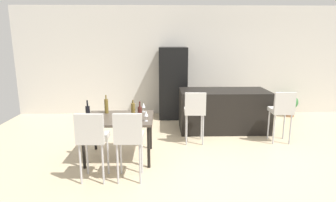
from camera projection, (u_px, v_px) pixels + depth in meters
name	position (u px, v px, depth m)	size (l,w,h in m)	color
ground_plane	(218.00, 149.00, 5.36)	(10.00, 10.00, 0.00)	#C6B28E
back_wall	(201.00, 61.00, 7.69)	(10.00, 0.12, 2.90)	beige
kitchen_island	(223.00, 110.00, 6.39)	(1.96, 0.93, 0.92)	black
bar_chair_left	(195.00, 109.00, 5.50)	(0.42, 0.42, 1.05)	beige
bar_chair_middle	(282.00, 109.00, 5.54)	(0.41, 0.41, 1.05)	beige
dining_table	(119.00, 121.00, 4.82)	(1.16, 0.92, 0.74)	#4C4238
dining_chair_near	(92.00, 136.00, 4.00)	(0.42, 0.42, 1.05)	beige
dining_chair_far	(129.00, 136.00, 4.01)	(0.40, 0.40, 1.05)	beige
wine_bottle_corner	(140.00, 112.00, 4.67)	(0.07, 0.07, 0.30)	#471E19
wine_bottle_near	(133.00, 109.00, 4.93)	(0.07, 0.07, 0.27)	brown
wine_bottle_end	(88.00, 112.00, 4.74)	(0.07, 0.07, 0.30)	black
wine_bottle_far	(106.00, 106.00, 5.04)	(0.07, 0.07, 0.33)	brown
wine_glass_left	(146.00, 114.00, 4.55)	(0.07, 0.07, 0.17)	silver
wine_glass_middle	(143.00, 105.00, 5.12)	(0.07, 0.07, 0.17)	silver
refrigerator	(173.00, 83.00, 7.35)	(0.72, 0.68, 1.84)	black
potted_plant	(290.00, 104.00, 7.54)	(0.38, 0.38, 0.58)	#996B4C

